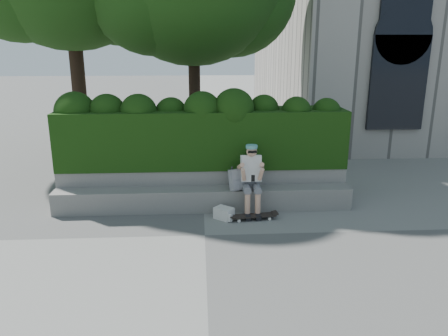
{
  "coord_description": "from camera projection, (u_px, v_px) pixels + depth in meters",
  "views": [
    {
      "loc": [
        -0.07,
        -7.11,
        3.28
      ],
      "look_at": [
        0.4,
        1.0,
        0.95
      ],
      "focal_mm": 35.0,
      "sensor_mm": 36.0,
      "label": 1
    }
  ],
  "objects": [
    {
      "name": "bench_ledge",
      "position": [
        204.0,
        199.0,
        8.87
      ],
      "size": [
        6.0,
        0.45,
        0.45
      ],
      "primitive_type": "cube",
      "color": "gray",
      "rests_on": "ground"
    },
    {
      "name": "planter_wall",
      "position": [
        203.0,
        185.0,
        9.29
      ],
      "size": [
        6.0,
        0.5,
        0.75
      ],
      "primitive_type": "cube",
      "color": "gray",
      "rests_on": "ground"
    },
    {
      "name": "backpack_plaid",
      "position": [
        237.0,
        180.0,
        8.69
      ],
      "size": [
        0.33,
        0.26,
        0.42
      ],
      "primitive_type": "cube",
      "rotation": [
        0.0,
        0.0,
        0.43
      ],
      "color": "#B4B4B9",
      "rests_on": "bench_ledge"
    },
    {
      "name": "ground",
      "position": [
        205.0,
        235.0,
        7.73
      ],
      "size": [
        80.0,
        80.0,
        0.0
      ],
      "primitive_type": "plane",
      "color": "slate",
      "rests_on": "ground"
    },
    {
      "name": "backpack_ground",
      "position": [
        224.0,
        213.0,
        8.44
      ],
      "size": [
        0.42,
        0.41,
        0.22
      ],
      "primitive_type": "cube",
      "rotation": [
        0.0,
        0.0,
        -0.7
      ],
      "color": "silver",
      "rests_on": "ground"
    },
    {
      "name": "person",
      "position": [
        251.0,
        176.0,
        8.61
      ],
      "size": [
        0.4,
        0.76,
        1.38
      ],
      "color": "slate",
      "rests_on": "ground"
    },
    {
      "name": "hedge",
      "position": [
        203.0,
        138.0,
        9.23
      ],
      "size": [
        6.0,
        1.0,
        1.2
      ],
      "primitive_type": "cube",
      "color": "black",
      "rests_on": "planter_wall"
    },
    {
      "name": "skateboard",
      "position": [
        253.0,
        216.0,
        8.41
      ],
      "size": [
        0.87,
        0.3,
        0.09
      ],
      "rotation": [
        0.0,
        0.0,
        0.11
      ],
      "color": "black",
      "rests_on": "ground"
    }
  ]
}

